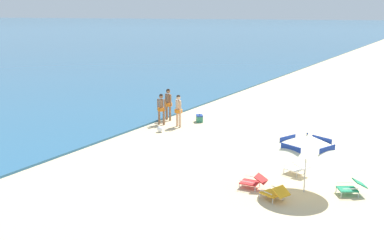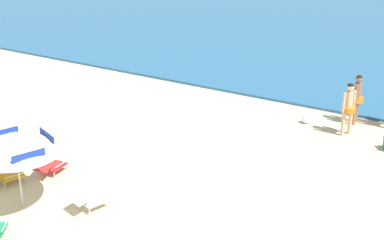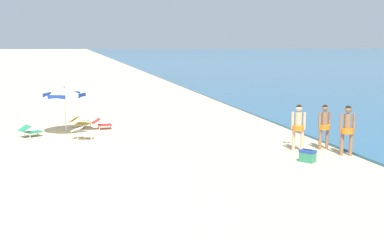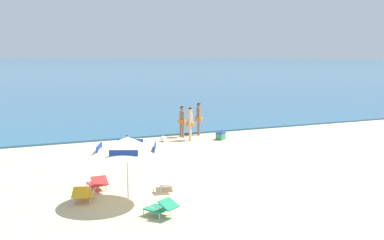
{
  "view_description": "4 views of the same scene",
  "coord_description": "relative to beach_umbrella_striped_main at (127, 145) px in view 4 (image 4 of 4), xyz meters",
  "views": [
    {
      "loc": [
        -19.77,
        -1.39,
        5.87
      ],
      "look_at": [
        -3.32,
        7.9,
        1.44
      ],
      "focal_mm": 42.64,
      "sensor_mm": 36.0,
      "label": 1
    },
    {
      "loc": [
        4.47,
        -6.16,
        7.42
      ],
      "look_at": [
        -3.12,
        6.87,
        1.18
      ],
      "focal_mm": 53.8,
      "sensor_mm": 36.0,
      "label": 2
    },
    {
      "loc": [
        15.35,
        2.96,
        3.87
      ],
      "look_at": [
        -2.4,
        7.41,
        0.86
      ],
      "focal_mm": 42.99,
      "sensor_mm": 36.0,
      "label": 3
    },
    {
      "loc": [
        -8.78,
        -10.01,
        4.33
      ],
      "look_at": [
        -0.81,
        8.08,
        1.48
      ],
      "focal_mm": 41.82,
      "sensor_mm": 36.0,
      "label": 4
    }
  ],
  "objects": [
    {
      "name": "lounge_chair_spare_folded",
      "position": [
        -0.57,
        1.6,
        -1.48
      ],
      "size": [
        0.61,
        0.92,
        0.52
      ],
      "color": "red",
      "rests_on": "ground"
    },
    {
      "name": "beach_umbrella_striped_main",
      "position": [
        0.0,
        0.0,
        0.0
      ],
      "size": [
        2.67,
        2.67,
        2.07
      ],
      "color": "silver",
      "rests_on": "ground"
    },
    {
      "name": "beach_ball",
      "position": [
        4.25,
        8.6,
        -1.6
      ],
      "size": [
        0.3,
        0.3,
        0.3
      ],
      "primitive_type": "sphere",
      "color": "white",
      "rests_on": "ground"
    },
    {
      "name": "lounge_chair_facing_sea",
      "position": [
        1.53,
        0.71,
        -1.48
      ],
      "size": [
        0.76,
        0.98,
        0.5
      ],
      "color": "white",
      "rests_on": "ground"
    },
    {
      "name": "ocean_water",
      "position": [
        5.37,
        409.97,
        -1.71
      ],
      "size": [
        800.0,
        800.0,
        0.1
      ],
      "primitive_type": "cube",
      "color": "#285B7F",
      "rests_on": "ground"
    },
    {
      "name": "person_standing_near_shore",
      "position": [
        5.65,
        8.35,
        -0.76
      ],
      "size": [
        0.42,
        0.46,
        1.72
      ],
      "color": "#D8A87F",
      "rests_on": "ground"
    },
    {
      "name": "cooler_box",
      "position": [
        7.19,
        7.93,
        -1.55
      ],
      "size": [
        0.61,
        0.57,
        0.43
      ],
      "color": "#2D7F5B",
      "rests_on": "ground"
    },
    {
      "name": "person_wading_in",
      "position": [
        5.63,
        9.41,
        -0.78
      ],
      "size": [
        0.41,
        0.5,
        1.69
      ],
      "color": "#8C6042",
      "rests_on": "ground"
    },
    {
      "name": "lounge_chair_under_umbrella",
      "position": [
        0.52,
        -1.44,
        -1.48
      ],
      "size": [
        0.9,
        1.03,
        0.52
      ],
      "color": "#1E7F56",
      "rests_on": "ground"
    },
    {
      "name": "person_standing_beside",
      "position": [
        6.73,
        9.67,
        -0.72
      ],
      "size": [
        0.44,
        0.5,
        1.78
      ],
      "color": "#8C6042",
      "rests_on": "ground"
    },
    {
      "name": "ground_plane",
      "position": [
        5.37,
        -2.4,
        -1.76
      ],
      "size": [
        800.0,
        800.0,
        0.0
      ],
      "primitive_type": "plane",
      "color": "#D1BA8E"
    },
    {
      "name": "lounge_chair_beside_umbrella",
      "position": [
        -1.2,
        0.61,
        -1.49
      ],
      "size": [
        0.84,
        1.03,
        0.53
      ],
      "color": "gold",
      "rests_on": "ground"
    }
  ]
}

